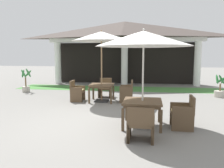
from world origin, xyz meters
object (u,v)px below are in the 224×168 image
at_px(patio_chair_near_foreground_north, 105,88).
at_px(potted_palm_left_edge, 26,84).
at_px(patio_chair_mid_left_south, 141,124).
at_px(potted_palm_right_edge, 220,91).
at_px(patio_table_near_foreground, 102,86).
at_px(patio_table_mid_left, 142,104).
at_px(patio_chair_near_foreground_west, 77,91).
at_px(patio_umbrella_near_foreground, 101,37).
at_px(patio_chair_mid_left_east, 183,114).
at_px(patio_chair_near_foreground_east, 127,92).
at_px(patio_umbrella_mid_left, 144,39).

height_order(patio_chair_near_foreground_north, potted_palm_left_edge, potted_palm_left_edge).
xyz_separation_m(patio_chair_near_foreground_north, patio_chair_mid_left_south, (1.74, -5.15, 0.00)).
bearing_deg(potted_palm_right_edge, patio_table_near_foreground, -160.99).
xyz_separation_m(patio_table_mid_left, potted_palm_right_edge, (3.45, 4.82, -0.35)).
bearing_deg(potted_palm_left_edge, patio_chair_near_foreground_north, -9.50).
bearing_deg(potted_palm_right_edge, patio_chair_near_foreground_west, -163.65).
bearing_deg(patio_chair_near_foreground_west, patio_chair_near_foreground_north, 135.01).
relative_size(patio_umbrella_near_foreground, potted_palm_right_edge, 2.76).
bearing_deg(potted_palm_right_edge, patio_chair_mid_left_south, -120.52).
bearing_deg(patio_chair_mid_left_south, potted_palm_left_edge, 136.78).
xyz_separation_m(patio_table_mid_left, patio_chair_mid_left_east, (1.07, -0.02, -0.22)).
bearing_deg(patio_chair_near_foreground_north, patio_chair_near_foreground_east, 134.97).
xyz_separation_m(patio_umbrella_near_foreground, patio_chair_near_foreground_east, (1.05, 0.04, -2.21)).
bearing_deg(patio_chair_near_foreground_north, potted_palm_right_edge, -174.41).
bearing_deg(patio_umbrella_mid_left, patio_chair_near_foreground_east, 102.20).
bearing_deg(patio_chair_mid_left_south, patio_table_near_foreground, 113.43).
xyz_separation_m(patio_chair_near_foreground_west, patio_chair_mid_left_south, (2.75, -4.06, -0.01)).
bearing_deg(potted_palm_right_edge, patio_table_mid_left, -125.59).
distance_m(patio_table_near_foreground, patio_chair_mid_left_south, 4.44).
distance_m(patio_table_mid_left, potted_palm_right_edge, 5.94).
xyz_separation_m(patio_chair_near_foreground_north, potted_palm_right_edge, (5.21, 0.73, -0.12)).
height_order(patio_table_mid_left, potted_palm_right_edge, potted_palm_right_edge).
bearing_deg(patio_chair_near_foreground_east, patio_chair_near_foreground_west, 90.00).
xyz_separation_m(patio_umbrella_near_foreground, patio_chair_near_foreground_west, (-1.05, -0.04, -2.23)).
xyz_separation_m(patio_chair_near_foreground_west, potted_palm_left_edge, (-3.30, 1.82, 0.02)).
distance_m(patio_umbrella_near_foreground, patio_chair_near_foreground_north, 2.48).
distance_m(patio_chair_near_foreground_west, patio_chair_mid_left_east, 4.88).
height_order(patio_umbrella_mid_left, potted_palm_left_edge, patio_umbrella_mid_left).
distance_m(patio_chair_near_foreground_west, potted_palm_left_edge, 3.77).
distance_m(patio_table_mid_left, patio_chair_mid_left_south, 1.08).
relative_size(patio_chair_near_foreground_west, potted_palm_right_edge, 0.81).
bearing_deg(patio_chair_mid_left_east, patio_chair_near_foreground_east, 30.09).
bearing_deg(patio_umbrella_mid_left, patio_chair_near_foreground_north, 113.28).
distance_m(patio_umbrella_near_foreground, potted_palm_left_edge, 5.19).
xyz_separation_m(patio_chair_near_foreground_north, patio_umbrella_mid_left, (1.76, -4.09, 1.94)).
bearing_deg(patio_chair_mid_left_east, patio_chair_mid_left_south, 134.87).
height_order(patio_chair_near_foreground_west, patio_chair_mid_left_east, patio_chair_mid_left_east).
height_order(patio_chair_near_foreground_north, patio_chair_mid_left_south, patio_chair_near_foreground_north).
xyz_separation_m(patio_chair_mid_left_south, potted_palm_right_edge, (3.47, 5.88, -0.12)).
bearing_deg(patio_umbrella_mid_left, patio_umbrella_near_foreground, 119.46).
bearing_deg(patio_table_mid_left, patio_chair_near_foreground_north, 113.28).
height_order(patio_table_near_foreground, patio_umbrella_mid_left, patio_umbrella_mid_left).
relative_size(patio_chair_near_foreground_north, patio_chair_mid_left_east, 0.98).
relative_size(patio_table_near_foreground, patio_chair_mid_left_east, 1.14).
distance_m(patio_umbrella_near_foreground, patio_chair_mid_left_east, 4.70).
bearing_deg(potted_palm_right_edge, potted_palm_left_edge, -179.96).
distance_m(patio_chair_mid_left_south, potted_palm_right_edge, 6.83).
bearing_deg(patio_table_near_foreground, patio_table_mid_left, -60.54).
bearing_deg(patio_table_mid_left, patio_umbrella_near_foreground, 119.46).
relative_size(patio_table_near_foreground, patio_chair_near_foreground_north, 1.16).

